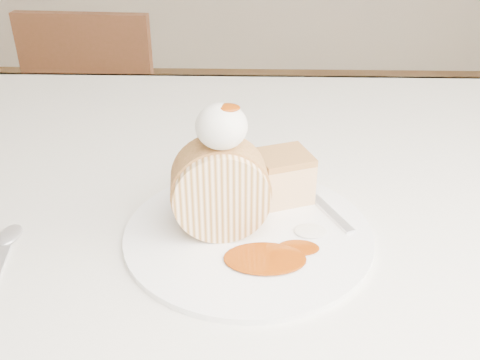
{
  "coord_description": "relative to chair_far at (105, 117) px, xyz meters",
  "views": [
    {
      "loc": [
        0.05,
        -0.45,
        1.12
      ],
      "look_at": [
        0.03,
        0.08,
        0.82
      ],
      "focal_mm": 40.0,
      "sensor_mm": 36.0,
      "label": 1
    }
  ],
  "objects": [
    {
      "name": "caramel_drizzle",
      "position": [
        0.44,
        -1.04,
        0.46
      ],
      "size": [
        0.03,
        0.02,
        0.01
      ],
      "primitive_type": "ellipsoid",
      "color": "#853205",
      "rests_on": "whipped_cream"
    },
    {
      "name": "caramel_pool",
      "position": [
        0.48,
        -1.09,
        0.3
      ],
      "size": [
        0.11,
        0.09,
        0.0
      ],
      "primitive_type": null,
      "rotation": [
        0.0,
        0.0,
        0.36
      ],
      "color": "#853205",
      "rests_on": "plate"
    },
    {
      "name": "plate",
      "position": [
        0.47,
        -1.04,
        0.3
      ],
      "size": [
        0.38,
        0.38,
        0.01
      ],
      "primitive_type": "cylinder",
      "rotation": [
        0.0,
        0.0,
        0.36
      ],
      "color": "white",
      "rests_on": "table"
    },
    {
      "name": "chair_far",
      "position": [
        0.0,
        0.0,
        0.0
      ],
      "size": [
        0.4,
        0.4,
        0.8
      ],
      "rotation": [
        0.0,
        0.0,
        3.08
      ],
      "color": "brown",
      "rests_on": "ground"
    },
    {
      "name": "roulade_slice",
      "position": [
        0.43,
        -1.03,
        0.36
      ],
      "size": [
        0.11,
        0.07,
        0.11
      ],
      "primitive_type": "cylinder",
      "rotation": [
        1.57,
        0.0,
        0.13
      ],
      "color": "#FFDCB1",
      "rests_on": "plate"
    },
    {
      "name": "table",
      "position": [
        0.42,
        -0.9,
        0.2
      ],
      "size": [
        1.4,
        0.9,
        0.75
      ],
      "color": "silver",
      "rests_on": "ground"
    },
    {
      "name": "whipped_cream",
      "position": [
        0.44,
        -1.04,
        0.43
      ],
      "size": [
        0.06,
        0.06,
        0.05
      ],
      "primitive_type": "ellipsoid",
      "color": "silver",
      "rests_on": "roulade_slice"
    },
    {
      "name": "fork",
      "position": [
        0.56,
        -0.98,
        0.3
      ],
      "size": [
        0.1,
        0.17,
        0.0
      ],
      "primitive_type": "cube",
      "rotation": [
        0.0,
        0.0,
        0.44
      ],
      "color": "silver",
      "rests_on": "plate"
    },
    {
      "name": "cake_chunk",
      "position": [
        0.51,
        -0.96,
        0.33
      ],
      "size": [
        0.08,
        0.08,
        0.05
      ],
      "primitive_type": "cube",
      "rotation": [
        0.0,
        0.0,
        0.36
      ],
      "color": "#BE7C48",
      "rests_on": "plate"
    }
  ]
}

